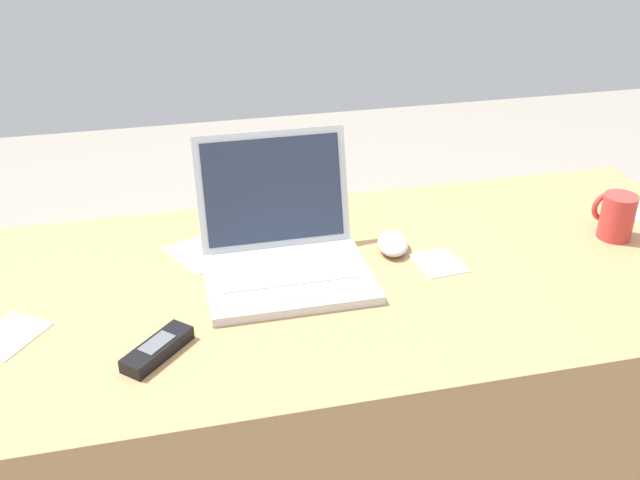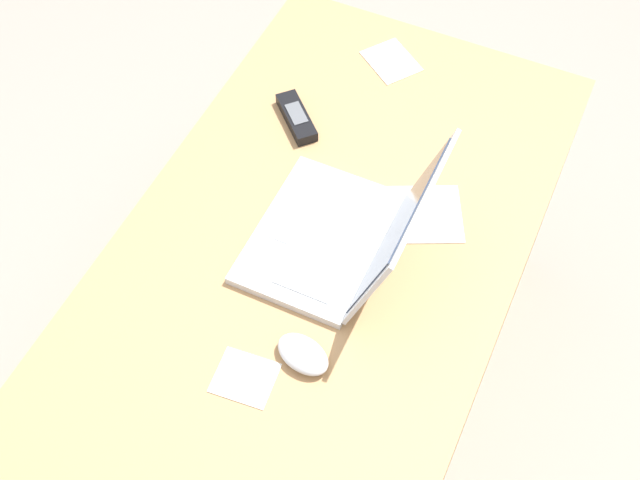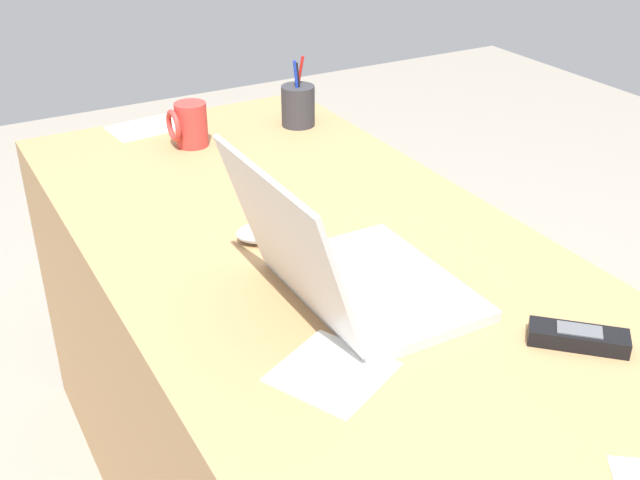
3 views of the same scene
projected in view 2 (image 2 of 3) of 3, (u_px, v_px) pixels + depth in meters
name	position (u px, v px, depth m)	size (l,w,h in m)	color
ground_plane	(296.00, 448.00, 2.07)	(6.00, 6.00, 0.00)	gray
desk	(292.00, 388.00, 1.77)	(1.58, 0.73, 0.71)	tan
laptop	(345.00, 234.00, 1.50)	(0.32, 0.31, 0.24)	silver
computer_mouse	(303.00, 354.00, 1.40)	(0.06, 0.10, 0.03)	silver
cordless_phone	(297.00, 117.00, 1.72)	(0.13, 0.13, 0.03)	black
paper_note_left	(391.00, 61.00, 1.83)	(0.09, 0.12, 0.00)	white
paper_note_right	(426.00, 214.00, 1.59)	(0.14, 0.14, 0.00)	white
paper_note_front	(246.00, 378.00, 1.39)	(0.09, 0.10, 0.00)	white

